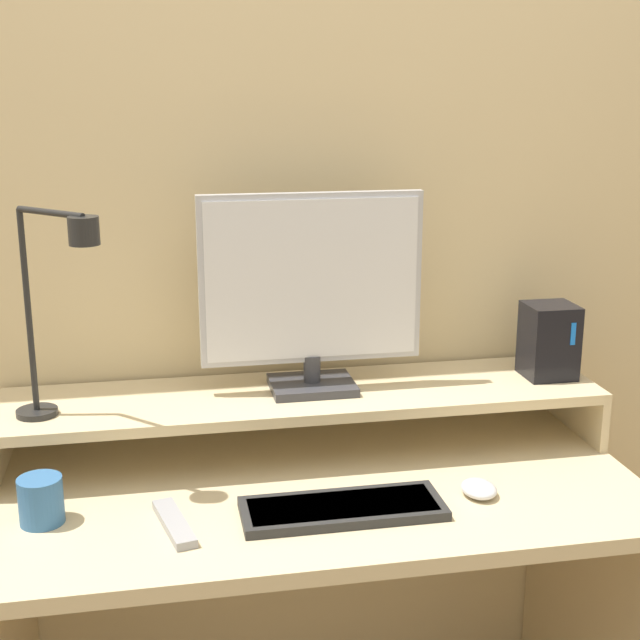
{
  "coord_description": "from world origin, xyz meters",
  "views": [
    {
      "loc": [
        -0.3,
        -1.26,
        1.49
      ],
      "look_at": [
        0.01,
        0.35,
        1.05
      ],
      "focal_mm": 50.0,
      "sensor_mm": 36.0,
      "label": 1
    }
  ],
  "objects_px": {
    "mug": "(41,500)",
    "monitor": "(312,289)",
    "mouse": "(479,489)",
    "remote_control": "(174,523)",
    "keyboard": "(343,508)",
    "desk_lamp": "(58,294)",
    "router_dock": "(549,341)"
  },
  "relations": [
    {
      "from": "remote_control",
      "to": "desk_lamp",
      "type": "bearing_deg",
      "value": 133.23
    },
    {
      "from": "keyboard",
      "to": "remote_control",
      "type": "xyz_separation_m",
      "value": [
        -0.3,
        0.0,
        -0.0
      ]
    },
    {
      "from": "mouse",
      "to": "remote_control",
      "type": "bearing_deg",
      "value": -178.2
    },
    {
      "from": "desk_lamp",
      "to": "router_dock",
      "type": "bearing_deg",
      "value": 5.51
    },
    {
      "from": "mouse",
      "to": "mug",
      "type": "xyz_separation_m",
      "value": [
        -0.8,
        0.05,
        0.03
      ]
    },
    {
      "from": "desk_lamp",
      "to": "mug",
      "type": "height_order",
      "value": "desk_lamp"
    },
    {
      "from": "keyboard",
      "to": "monitor",
      "type": "bearing_deg",
      "value": 89.73
    },
    {
      "from": "desk_lamp",
      "to": "router_dock",
      "type": "relative_size",
      "value": 2.51
    },
    {
      "from": "keyboard",
      "to": "mug",
      "type": "relative_size",
      "value": 4.31
    },
    {
      "from": "mouse",
      "to": "mug",
      "type": "relative_size",
      "value": 0.96
    },
    {
      "from": "mug",
      "to": "keyboard",
      "type": "bearing_deg",
      "value": -7.2
    },
    {
      "from": "mug",
      "to": "monitor",
      "type": "bearing_deg",
      "value": 24.86
    },
    {
      "from": "desk_lamp",
      "to": "remote_control",
      "type": "bearing_deg",
      "value": -46.77
    },
    {
      "from": "monitor",
      "to": "mouse",
      "type": "relative_size",
      "value": 5.6
    },
    {
      "from": "desk_lamp",
      "to": "keyboard",
      "type": "bearing_deg",
      "value": -22.52
    },
    {
      "from": "monitor",
      "to": "router_dock",
      "type": "xyz_separation_m",
      "value": [
        0.53,
        -0.01,
        -0.14
      ]
    },
    {
      "from": "remote_control",
      "to": "mouse",
      "type": "bearing_deg",
      "value": 1.8
    },
    {
      "from": "remote_control",
      "to": "mug",
      "type": "height_order",
      "value": "mug"
    },
    {
      "from": "monitor",
      "to": "mouse",
      "type": "distance_m",
      "value": 0.52
    },
    {
      "from": "mouse",
      "to": "monitor",
      "type": "bearing_deg",
      "value": 132.47
    },
    {
      "from": "monitor",
      "to": "keyboard",
      "type": "distance_m",
      "value": 0.46
    },
    {
      "from": "desk_lamp",
      "to": "mouse",
      "type": "distance_m",
      "value": 0.87
    },
    {
      "from": "mug",
      "to": "remote_control",
      "type": "bearing_deg",
      "value": -15.38
    },
    {
      "from": "mouse",
      "to": "remote_control",
      "type": "xyz_separation_m",
      "value": [
        -0.57,
        -0.02,
        -0.01
      ]
    },
    {
      "from": "monitor",
      "to": "remote_control",
      "type": "bearing_deg",
      "value": -134.4
    },
    {
      "from": "monitor",
      "to": "mouse",
      "type": "height_order",
      "value": "monitor"
    },
    {
      "from": "remote_control",
      "to": "router_dock",
      "type": "bearing_deg",
      "value": 19.71
    },
    {
      "from": "monitor",
      "to": "keyboard",
      "type": "relative_size",
      "value": 1.25
    },
    {
      "from": "monitor",
      "to": "remote_control",
      "type": "xyz_separation_m",
      "value": [
        -0.31,
        -0.31,
        -0.34
      ]
    },
    {
      "from": "router_dock",
      "to": "keyboard",
      "type": "xyz_separation_m",
      "value": [
        -0.53,
        -0.3,
        -0.2
      ]
    },
    {
      "from": "monitor",
      "to": "keyboard",
      "type": "bearing_deg",
      "value": -90.27
    },
    {
      "from": "desk_lamp",
      "to": "keyboard",
      "type": "distance_m",
      "value": 0.65
    }
  ]
}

